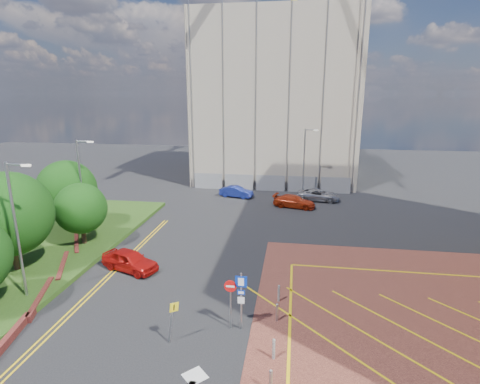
% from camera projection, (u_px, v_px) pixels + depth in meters
% --- Properties ---
extents(ground, '(140.00, 140.00, 0.00)m').
position_uv_depth(ground, '(228.00, 340.00, 18.55)').
color(ground, black).
rests_on(ground, ground).
extents(retaining_wall, '(6.06, 20.33, 0.40)m').
position_uv_depth(retaining_wall, '(38.00, 297.00, 22.09)').
color(retaining_wall, maroon).
rests_on(retaining_wall, ground).
extents(tree_b, '(5.60, 5.60, 6.74)m').
position_uv_depth(tree_b, '(8.00, 214.00, 24.46)').
color(tree_b, '#3D2B1C').
rests_on(tree_b, grass_bed).
extents(tree_c, '(4.00, 4.00, 4.90)m').
position_uv_depth(tree_c, '(81.00, 208.00, 29.23)').
color(tree_c, '#3D2B1C').
rests_on(tree_c, grass_bed).
extents(tree_d, '(5.00, 5.00, 6.08)m').
position_uv_depth(tree_d, '(67.00, 189.00, 32.35)').
color(tree_d, '#3D2B1C').
rests_on(tree_d, grass_bed).
extents(lamp_left_near, '(1.53, 0.16, 8.00)m').
position_uv_depth(lamp_left_near, '(17.00, 226.00, 21.05)').
color(lamp_left_near, '#9EA0A8').
rests_on(lamp_left_near, grass_bed).
extents(lamp_left_far, '(1.53, 0.16, 8.00)m').
position_uv_depth(lamp_left_far, '(82.00, 184.00, 30.90)').
color(lamp_left_far, '#9EA0A8').
rests_on(lamp_left_far, grass_bed).
extents(lamp_back, '(1.53, 0.16, 8.00)m').
position_uv_depth(lamp_back, '(305.00, 160.00, 43.66)').
color(lamp_back, '#9EA0A8').
rests_on(lamp_back, ground).
extents(sign_cluster, '(1.17, 0.12, 3.20)m').
position_uv_depth(sign_cluster, '(237.00, 295.00, 18.96)').
color(sign_cluster, '#9EA0A8').
rests_on(sign_cluster, ground).
extents(warning_sign, '(0.60, 0.39, 2.25)m').
position_uv_depth(warning_sign, '(172.00, 317.00, 18.01)').
color(warning_sign, '#9EA0A8').
rests_on(warning_sign, ground).
extents(bollard_row, '(0.14, 11.14, 0.90)m').
position_uv_depth(bollard_row, '(273.00, 360.00, 16.51)').
color(bollard_row, '#9EA0A8').
rests_on(bollard_row, forecourt).
extents(construction_building, '(21.20, 19.20, 22.00)m').
position_uv_depth(construction_building, '(277.00, 100.00, 54.03)').
color(construction_building, '#AA9C8B').
rests_on(construction_building, ground).
extents(construction_fence, '(21.60, 0.06, 2.00)m').
position_uv_depth(construction_fence, '(278.00, 183.00, 46.86)').
color(construction_fence, gray).
rests_on(construction_fence, ground).
extents(car_red_left, '(4.52, 3.04, 1.43)m').
position_uv_depth(car_red_left, '(130.00, 260.00, 25.83)').
color(car_red_left, '#B6120F').
rests_on(car_red_left, ground).
extents(car_blue_back, '(4.17, 2.27, 1.30)m').
position_uv_depth(car_blue_back, '(236.00, 192.00, 44.24)').
color(car_blue_back, navy).
rests_on(car_blue_back, ground).
extents(car_red_back, '(4.81, 2.79, 1.31)m').
position_uv_depth(car_red_back, '(294.00, 201.00, 40.24)').
color(car_red_back, '#A7280E').
rests_on(car_red_back, ground).
extents(car_silver_back, '(4.93, 2.65, 1.31)m').
position_uv_depth(car_silver_back, '(318.00, 195.00, 42.78)').
color(car_silver_back, '#9B9AA1').
rests_on(car_silver_back, ground).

